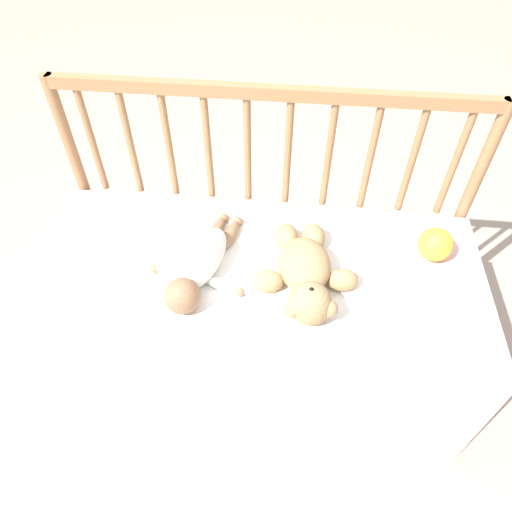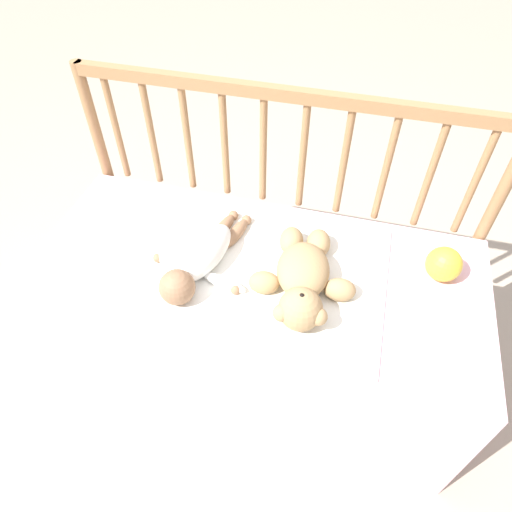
# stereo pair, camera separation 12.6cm
# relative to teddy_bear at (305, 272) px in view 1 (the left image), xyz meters

# --- Properties ---
(ground_plane) EXTENTS (12.00, 12.00, 0.00)m
(ground_plane) POSITION_rel_teddy_bear_xyz_m (-0.14, 0.04, -0.58)
(ground_plane) COLOR tan
(crib_mattress) EXTENTS (1.30, 0.58, 0.53)m
(crib_mattress) POSITION_rel_teddy_bear_xyz_m (-0.14, 0.04, -0.31)
(crib_mattress) COLOR #EDB7C6
(crib_mattress) RESTS_ON ground_plane
(crib_rail) EXTENTS (1.30, 0.04, 0.93)m
(crib_rail) POSITION_rel_teddy_bear_xyz_m (-0.14, 0.35, 0.08)
(crib_rail) COLOR #997047
(crib_rail) RESTS_ON ground_plane
(blanket) EXTENTS (0.79, 0.54, 0.01)m
(blanket) POSITION_rel_teddy_bear_xyz_m (-0.17, 0.04, -0.05)
(blanket) COLOR white
(blanket) RESTS_ON crib_mattress
(teddy_bear) EXTENTS (0.29, 0.37, 0.12)m
(teddy_bear) POSITION_rel_teddy_bear_xyz_m (0.00, 0.00, 0.00)
(teddy_bear) COLOR tan
(teddy_bear) RESTS_ON crib_mattress
(baby) EXTENTS (0.31, 0.40, 0.10)m
(baby) POSITION_rel_teddy_bear_xyz_m (-0.29, 0.00, -0.01)
(baby) COLOR white
(baby) RESTS_ON crib_mattress
(toy_ball) EXTENTS (0.10, 0.10, 0.10)m
(toy_ball) POSITION_rel_teddy_bear_xyz_m (0.37, 0.15, 0.00)
(toy_ball) COLOR yellow
(toy_ball) RESTS_ON crib_mattress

